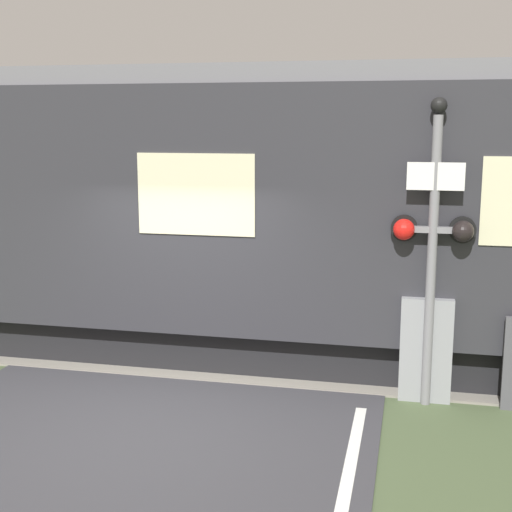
% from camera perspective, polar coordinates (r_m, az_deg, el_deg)
% --- Properties ---
extents(ground_plane, '(80.00, 80.00, 0.00)m').
position_cam_1_polar(ground_plane, '(8.01, -8.95, -13.43)').
color(ground_plane, '#475638').
extents(track_bed, '(36.00, 3.20, 0.13)m').
position_cam_1_polar(track_bed, '(10.71, -2.96, -6.87)').
color(track_bed, gray).
rests_on(track_bed, ground_plane).
extents(train, '(14.75, 3.13, 3.95)m').
position_cam_1_polar(train, '(10.24, -2.21, 3.77)').
color(train, black).
rests_on(train, ground_plane).
extents(crossing_barrier, '(5.86, 0.44, 1.25)m').
position_cam_1_polar(crossing_barrier, '(8.77, 10.41, -6.60)').
color(crossing_barrier, gray).
rests_on(crossing_barrier, ground_plane).
extents(signal_post, '(0.94, 0.26, 3.52)m').
position_cam_1_polar(signal_post, '(8.23, 13.97, 1.65)').
color(signal_post, gray).
rests_on(signal_post, ground_plane).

